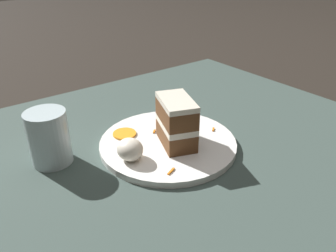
{
  "coord_description": "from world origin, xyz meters",
  "views": [
    {
      "loc": [
        0.44,
        -0.36,
        0.4
      ],
      "look_at": [
        -0.05,
        0.01,
        0.07
      ],
      "focal_mm": 35.0,
      "sensor_mm": 36.0,
      "label": 1
    }
  ],
  "objects_px": {
    "plate": "(168,143)",
    "drinking_glass": "(50,141)",
    "cake_slice": "(176,122)",
    "cream_dollop": "(130,149)",
    "orange_garnish": "(125,134)"
  },
  "relations": [
    {
      "from": "plate",
      "to": "drinking_glass",
      "type": "height_order",
      "value": "drinking_glass"
    },
    {
      "from": "cake_slice",
      "to": "cream_dollop",
      "type": "relative_size",
      "value": 2.11
    },
    {
      "from": "cake_slice",
      "to": "orange_garnish",
      "type": "height_order",
      "value": "cake_slice"
    },
    {
      "from": "cake_slice",
      "to": "cream_dollop",
      "type": "distance_m",
      "value": 0.11
    },
    {
      "from": "plate",
      "to": "cream_dollop",
      "type": "relative_size",
      "value": 5.24
    },
    {
      "from": "orange_garnish",
      "to": "plate",
      "type": "bearing_deg",
      "value": 38.2
    },
    {
      "from": "cream_dollop",
      "to": "cake_slice",
      "type": "bearing_deg",
      "value": 86.63
    },
    {
      "from": "orange_garnish",
      "to": "drinking_glass",
      "type": "distance_m",
      "value": 0.16
    },
    {
      "from": "orange_garnish",
      "to": "drinking_glass",
      "type": "xyz_separation_m",
      "value": [
        -0.01,
        -0.16,
        0.03
      ]
    },
    {
      "from": "drinking_glass",
      "to": "cream_dollop",
      "type": "bearing_deg",
      "value": 48.72
    },
    {
      "from": "cake_slice",
      "to": "orange_garnish",
      "type": "xyz_separation_m",
      "value": [
        -0.1,
        -0.07,
        -0.05
      ]
    },
    {
      "from": "cake_slice",
      "to": "drinking_glass",
      "type": "bearing_deg",
      "value": -5.29
    },
    {
      "from": "plate",
      "to": "drinking_glass",
      "type": "xyz_separation_m",
      "value": [
        -0.09,
        -0.22,
        0.04
      ]
    },
    {
      "from": "drinking_glass",
      "to": "plate",
      "type": "bearing_deg",
      "value": 67.14
    },
    {
      "from": "cake_slice",
      "to": "cream_dollop",
      "type": "xyz_separation_m",
      "value": [
        -0.01,
        -0.11,
        -0.03
      ]
    }
  ]
}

